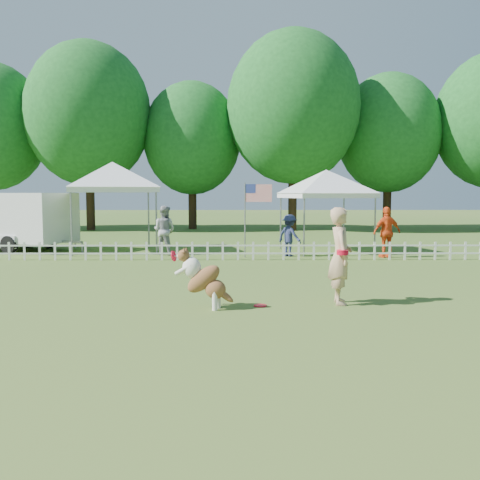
{
  "coord_description": "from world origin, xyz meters",
  "views": [
    {
      "loc": [
        -0.3,
        -10.43,
        2.19
      ],
      "look_at": [
        -0.22,
        2.0,
        1.1
      ],
      "focal_mm": 40.0,
      "sensor_mm": 36.0,
      "label": 1
    }
  ],
  "objects": [
    {
      "name": "handler",
      "position": [
        1.75,
        0.02,
        0.96
      ],
      "size": [
        0.48,
        0.71,
        1.92
      ],
      "primitive_type": "imported",
      "rotation": [
        0.0,
        0.0,
        1.55
      ],
      "color": "tan",
      "rests_on": "ground"
    },
    {
      "name": "frisbee_on_turf",
      "position": [
        0.16,
        -0.2,
        0.01
      ],
      "size": [
        0.33,
        0.33,
        0.02
      ],
      "primitive_type": "cylinder",
      "rotation": [
        0.0,
        0.0,
        0.4
      ],
      "color": "red",
      "rests_on": "ground"
    },
    {
      "name": "spectator_b",
      "position": [
        1.55,
        8.08,
        0.73
      ],
      "size": [
        1.05,
        1.05,
        1.45
      ],
      "primitive_type": "imported",
      "rotation": [
        0.0,
        0.0,
        2.35
      ],
      "color": "navy",
      "rests_on": "ground"
    },
    {
      "name": "tree_center_left",
      "position": [
        -3.0,
        22.5,
        4.9
      ],
      "size": [
        6.0,
        6.0,
        9.8
      ],
      "primitive_type": null,
      "color": "#17531D",
      "rests_on": "ground"
    },
    {
      "name": "spectator_a",
      "position": [
        -2.87,
        8.56,
        0.88
      ],
      "size": [
        1.03,
        0.93,
        1.75
      ],
      "primitive_type": "imported",
      "rotation": [
        0.0,
        0.0,
        2.77
      ],
      "color": "#95959A",
      "rests_on": "ground"
    },
    {
      "name": "dog",
      "position": [
        -0.91,
        -0.41,
        0.57
      ],
      "size": [
        1.15,
        0.65,
        1.13
      ],
      "primitive_type": null,
      "rotation": [
        0.0,
        0.0,
        -0.27
      ],
      "color": "brown",
      "rests_on": "ground"
    },
    {
      "name": "canopy_tent_right",
      "position": [
        3.04,
        9.49,
        1.5
      ],
      "size": [
        3.47,
        3.47,
        2.99
      ],
      "primitive_type": null,
      "rotation": [
        0.0,
        0.0,
        0.22
      ],
      "color": "white",
      "rests_on": "ground"
    },
    {
      "name": "spectator_c",
      "position": [
        4.83,
        7.68,
        0.87
      ],
      "size": [
        1.1,
        0.7,
        1.74
      ],
      "primitive_type": "imported",
      "rotation": [
        0.0,
        0.0,
        3.44
      ],
      "color": "#E84F1B",
      "rests_on": "ground"
    },
    {
      "name": "ground",
      "position": [
        0.0,
        0.0,
        0.0
      ],
      "size": [
        120.0,
        120.0,
        0.0
      ],
      "primitive_type": "plane",
      "color": "#315C1D",
      "rests_on": "ground"
    },
    {
      "name": "canopy_tent_left",
      "position": [
        -4.99,
        9.93,
        1.65
      ],
      "size": [
        3.9,
        3.9,
        3.3
      ],
      "primitive_type": null,
      "rotation": [
        0.0,
        0.0,
        0.26
      ],
      "color": "white",
      "rests_on": "ground"
    },
    {
      "name": "picket_fence",
      "position": [
        0.0,
        7.0,
        0.3
      ],
      "size": [
        22.0,
        0.08,
        0.6
      ],
      "primitive_type": null,
      "color": "white",
      "rests_on": "ground"
    },
    {
      "name": "tree_left",
      "position": [
        -9.0,
        21.5,
        6.0
      ],
      "size": [
        7.4,
        7.4,
        12.0
      ],
      "primitive_type": null,
      "color": "#17531D",
      "rests_on": "ground"
    },
    {
      "name": "flag_pole",
      "position": [
        -0.01,
        7.73,
        1.28
      ],
      "size": [
        0.98,
        0.25,
        2.55
      ],
      "primitive_type": null,
      "rotation": [
        0.0,
        0.0,
        -0.15
      ],
      "color": "gray",
      "rests_on": "ground"
    },
    {
      "name": "tree_right",
      "position": [
        9.0,
        22.5,
        5.2
      ],
      "size": [
        6.2,
        6.2,
        10.4
      ],
      "primitive_type": null,
      "color": "#17531D",
      "rests_on": "ground"
    },
    {
      "name": "tree_center_right",
      "position": [
        3.0,
        21.0,
        6.3
      ],
      "size": [
        7.6,
        7.6,
        12.6
      ],
      "primitive_type": null,
      "color": "#17531D",
      "rests_on": "ground"
    },
    {
      "name": "cargo_trailer",
      "position": [
        -8.64,
        10.05,
        1.13
      ],
      "size": [
        5.59,
        3.99,
        2.25
      ],
      "primitive_type": null,
      "rotation": [
        0.0,
        0.0,
        -0.38
      ],
      "color": "silver",
      "rests_on": "ground"
    }
  ]
}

